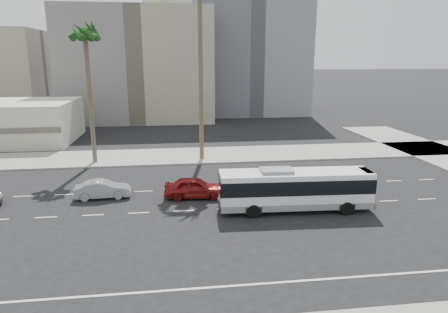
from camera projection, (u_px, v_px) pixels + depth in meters
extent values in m
plane|color=black|center=(269.00, 207.00, 27.67)|extent=(700.00, 700.00, 0.00)
cube|color=gray|center=(235.00, 154.00, 42.57)|extent=(120.00, 7.00, 0.15)
cube|color=gray|center=(139.00, 65.00, 67.30)|extent=(24.00, 18.00, 18.00)
cube|color=slate|center=(247.00, 43.00, 75.55)|extent=(20.00, 20.00, 26.00)
cube|color=beige|center=(178.00, 40.00, 262.64)|extent=(42.00, 42.00, 44.00)
cube|color=#55575D|center=(253.00, 18.00, 246.09)|extent=(26.00, 26.00, 70.00)
cube|color=#55575D|center=(279.00, 30.00, 279.27)|extent=(22.00, 22.00, 60.00)
cube|color=silver|center=(295.00, 188.00, 26.73)|extent=(10.37, 2.73, 2.30)
cube|color=black|center=(295.00, 184.00, 26.65)|extent=(10.43, 2.79, 0.97)
cube|color=gray|center=(295.00, 202.00, 26.97)|extent=(10.39, 2.77, 0.44)
cube|color=gray|center=(277.00, 171.00, 26.26)|extent=(2.19, 1.51, 0.27)
cube|color=#262628|center=(364.00, 171.00, 27.08)|extent=(0.60, 1.62, 0.27)
cylinder|color=black|center=(347.00, 208.00, 26.32)|extent=(0.89, 0.27, 0.89)
cylinder|color=black|center=(334.00, 196.00, 28.50)|extent=(0.89, 0.27, 0.89)
cylinder|color=black|center=(255.00, 212.00, 25.54)|extent=(0.89, 0.27, 0.89)
cylinder|color=black|center=(248.00, 200.00, 27.72)|extent=(0.89, 0.27, 0.89)
imported|color=maroon|center=(195.00, 188.00, 29.38)|extent=(2.16, 4.68, 1.55)
imported|color=#94969A|center=(103.00, 189.00, 29.31)|extent=(1.68, 4.14, 1.33)
cylinder|color=brown|center=(201.00, 73.00, 38.54)|extent=(0.48, 0.48, 17.47)
cylinder|color=brown|center=(90.00, 101.00, 37.77)|extent=(0.39, 0.39, 12.27)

